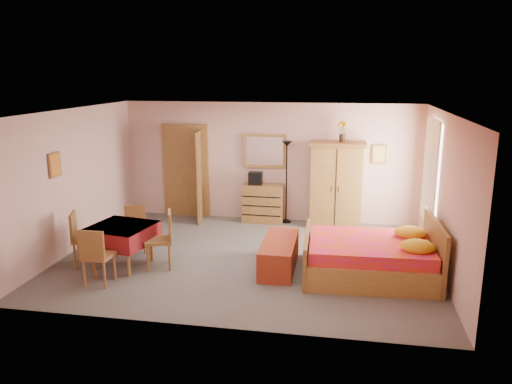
% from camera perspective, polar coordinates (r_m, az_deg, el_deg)
% --- Properties ---
extents(floor, '(6.50, 6.50, 0.00)m').
position_cam_1_polar(floor, '(8.98, -0.97, -7.57)').
color(floor, '#656059').
rests_on(floor, ground).
extents(ceiling, '(6.50, 6.50, 0.00)m').
position_cam_1_polar(ceiling, '(8.39, -1.05, 9.21)').
color(ceiling, brown).
rests_on(ceiling, wall_back).
extents(wall_back, '(6.50, 0.10, 2.60)m').
position_cam_1_polar(wall_back, '(11.01, 1.50, 3.43)').
color(wall_back, '#D4A49A').
rests_on(wall_back, floor).
extents(wall_front, '(6.50, 0.10, 2.60)m').
position_cam_1_polar(wall_front, '(6.25, -5.44, -4.57)').
color(wall_front, '#D4A49A').
rests_on(wall_front, floor).
extents(wall_left, '(0.10, 5.00, 2.60)m').
position_cam_1_polar(wall_left, '(9.74, -20.12, 1.26)').
color(wall_left, '#D4A49A').
rests_on(wall_left, floor).
extents(wall_right, '(0.10, 5.00, 2.60)m').
position_cam_1_polar(wall_right, '(8.59, 20.78, -0.36)').
color(wall_right, '#D4A49A').
rests_on(wall_right, floor).
extents(doorway, '(1.06, 0.12, 2.15)m').
position_cam_1_polar(doorway, '(11.46, -7.97, 2.32)').
color(doorway, '#9E6B35').
rests_on(doorway, floor).
extents(window, '(0.08, 1.40, 1.95)m').
position_cam_1_polar(window, '(9.71, 19.38, 2.19)').
color(window, white).
rests_on(window, wall_right).
extents(picture_left, '(0.04, 0.32, 0.42)m').
position_cam_1_polar(picture_left, '(9.15, -22.02, 2.90)').
color(picture_left, orange).
rests_on(picture_left, wall_left).
extents(picture_back, '(0.30, 0.04, 0.40)m').
position_cam_1_polar(picture_back, '(10.84, 13.90, 4.22)').
color(picture_back, '#D8BF59').
rests_on(picture_back, wall_back).
extents(chest_of_drawers, '(0.89, 0.46, 0.84)m').
position_cam_1_polar(chest_of_drawers, '(10.98, 0.82, -1.31)').
color(chest_of_drawers, olive).
rests_on(chest_of_drawers, floor).
extents(wall_mirror, '(0.94, 0.11, 0.74)m').
position_cam_1_polar(wall_mirror, '(10.95, 1.02, 4.71)').
color(wall_mirror, white).
rests_on(wall_mirror, wall_back).
extents(stereo, '(0.30, 0.23, 0.28)m').
position_cam_1_polar(stereo, '(10.88, -0.06, 1.57)').
color(stereo, black).
rests_on(stereo, chest_of_drawers).
extents(floor_lamp, '(0.30, 0.30, 1.80)m').
position_cam_1_polar(floor_lamp, '(10.85, 3.49, 1.12)').
color(floor_lamp, black).
rests_on(floor_lamp, floor).
extents(wardrobe, '(1.17, 0.61, 1.82)m').
position_cam_1_polar(wardrobe, '(10.66, 9.16, 0.80)').
color(wardrobe, '#A87939').
rests_on(wardrobe, floor).
extents(sunflower_vase, '(0.18, 0.18, 0.44)m').
position_cam_1_polar(sunflower_vase, '(10.50, 9.85, 6.85)').
color(sunflower_vase, gold).
rests_on(sunflower_vase, wardrobe).
extents(bed, '(2.17, 1.73, 0.98)m').
position_cam_1_polar(bed, '(8.29, 12.83, -6.16)').
color(bed, '#E1155C').
rests_on(bed, floor).
extents(bench, '(0.56, 1.47, 0.49)m').
position_cam_1_polar(bench, '(8.49, 2.68, -7.09)').
color(bench, maroon).
rests_on(bench, floor).
extents(dining_table, '(1.13, 1.13, 0.72)m').
position_cam_1_polar(dining_table, '(8.83, -15.04, -5.94)').
color(dining_table, maroon).
rests_on(dining_table, floor).
extents(chair_south, '(0.42, 0.42, 0.92)m').
position_cam_1_polar(chair_south, '(8.20, -17.57, -6.91)').
color(chair_south, '#A26436').
rests_on(chair_south, floor).
extents(chair_north, '(0.49, 0.49, 0.84)m').
position_cam_1_polar(chair_north, '(9.44, -13.61, -4.19)').
color(chair_north, olive).
rests_on(chair_north, floor).
extents(chair_west, '(0.54, 0.54, 0.93)m').
position_cam_1_polar(chair_west, '(9.04, -18.87, -5.05)').
color(chair_west, olive).
rests_on(chair_west, floor).
extents(chair_east, '(0.56, 0.56, 0.97)m').
position_cam_1_polar(chair_east, '(8.59, -11.09, -5.38)').
color(chair_east, olive).
rests_on(chair_east, floor).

